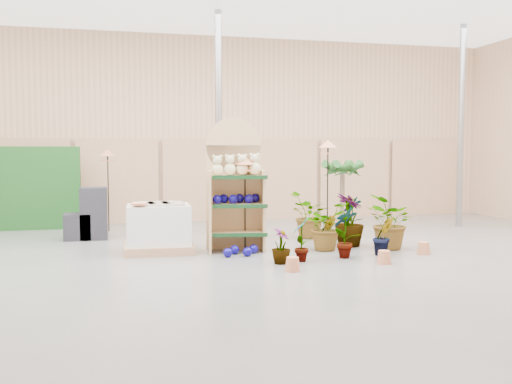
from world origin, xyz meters
TOP-DOWN VIEW (x-y plane):
  - room at (0.00, 0.91)m, footprint 15.20×12.10m
  - display_shelf at (-0.04, 1.63)m, footprint 1.03×0.74m
  - teddy_bears at (-0.01, 1.52)m, footprint 0.84×0.22m
  - gazing_balls_shelf at (-0.04, 1.50)m, footprint 0.83×0.29m
  - gazing_balls_floor at (-0.05, 1.08)m, footprint 0.63×0.39m
  - pallet_stack at (-1.33, 1.69)m, footprint 1.16×0.98m
  - charcoal_planters at (-2.55, 3.46)m, footprint 0.80×0.50m
  - trellis_stock at (-3.80, 5.20)m, footprint 2.00×0.30m
  - offer_sign at (0.10, 2.98)m, footprint 0.50×0.08m
  - bird_table_front at (0.12, 1.55)m, footprint 0.34×0.34m
  - bird_table_right at (1.75, 1.93)m, footprint 0.34×0.34m
  - bird_table_back at (-2.19, 4.52)m, footprint 0.34×0.34m
  - palm at (2.54, 3.15)m, footprint 0.70×0.70m
  - potted_plant_0 at (0.75, 0.38)m, footprint 0.38×0.44m
  - potted_plant_1 at (1.47, 1.22)m, footprint 0.36×0.30m
  - potted_plant_2 at (1.47, 1.25)m, footprint 0.97×0.94m
  - potted_plant_3 at (2.02, 1.54)m, footprint 0.65×0.65m
  - potted_plant_4 at (2.49, 2.51)m, footprint 0.51×0.43m
  - potted_plant_6 at (1.62, 2.58)m, footprint 1.06×1.07m
  - potted_plant_7 at (0.39, 0.27)m, footprint 0.41×0.41m
  - potted_plant_8 at (1.51, 0.49)m, footprint 0.51×0.44m
  - potted_plant_9 at (2.20, 0.56)m, footprint 0.35×0.29m
  - potted_plant_10 at (2.59, 1.04)m, footprint 0.81×0.92m
  - potted_plant_11 at (0.60, 2.92)m, footprint 0.39×0.39m

SIDE VIEW (x-z plane):
  - gazing_balls_floor at x=-0.05m, z-range 0.00..0.15m
  - potted_plant_7 at x=0.39m, z-range 0.00..0.53m
  - potted_plant_1 at x=1.47m, z-range 0.00..0.62m
  - potted_plant_11 at x=0.60m, z-range 0.00..0.63m
  - potted_plant_9 at x=2.20m, z-range 0.00..0.63m
  - potted_plant_0 at x=0.75m, z-range 0.00..0.70m
  - pallet_stack at x=-1.33m, z-range -0.01..0.82m
  - potted_plant_8 at x=1.51m, z-range 0.00..0.81m
  - potted_plant_4 at x=2.49m, z-range 0.00..0.82m
  - potted_plant_2 at x=1.47m, z-range 0.00..0.82m
  - charcoal_planters at x=-2.55m, z-range -0.08..0.92m
  - potted_plant_6 at x=1.62m, z-range 0.00..0.90m
  - potted_plant_3 at x=2.02m, z-range 0.00..0.95m
  - potted_plant_10 at x=2.59m, z-range 0.00..0.95m
  - gazing_balls_shelf at x=-0.04m, z-range 0.81..0.97m
  - trellis_stock at x=-3.80m, z-range 0.00..1.80m
  - display_shelf at x=-0.04m, z-range -0.10..2.17m
  - palm at x=2.54m, z-range 0.56..2.17m
  - teddy_bears at x=-0.01m, z-range 1.26..1.62m
  - bird_table_front at x=0.12m, z-range 0.68..2.29m
  - offer_sign at x=0.10m, z-range 0.47..2.67m
  - bird_table_back at x=-2.19m, z-range 0.74..2.47m
  - bird_table_right at x=1.75m, z-range 0.81..2.71m
  - room at x=0.00m, z-range -0.14..4.56m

